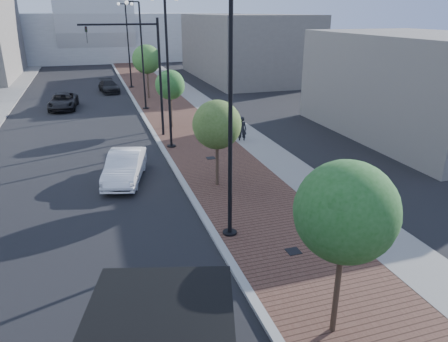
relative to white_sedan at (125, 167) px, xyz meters
name	(u,v)px	position (x,y,z in m)	size (l,w,h in m)	color
sidewalk	(166,95)	(6.27, 22.75, -0.72)	(7.00, 140.00, 0.12)	#4C2D23
concrete_strip	(191,94)	(8.97, 22.75, -0.71)	(2.40, 140.00, 0.13)	slate
curb	(132,97)	(2.77, 22.75, -0.71)	(0.30, 140.00, 0.14)	gray
white_sedan	(125,167)	(0.00, 0.00, 0.00)	(1.64, 4.72, 1.55)	silver
dark_car_mid	(63,101)	(-3.73, 19.46, -0.09)	(2.29, 4.97, 1.38)	black
dark_car_far	(109,86)	(0.74, 26.95, -0.13)	(1.80, 4.43, 1.29)	black
pedestrian	(242,129)	(8.21, 4.65, 0.12)	(0.66, 0.43, 1.80)	black
streetlight_1	(227,131)	(3.26, -7.25, 3.57)	(1.44, 0.56, 9.21)	black
streetlight_2	(168,73)	(3.37, 4.75, 4.04)	(1.72, 0.56, 9.28)	black
streetlight_3	(141,61)	(3.26, 16.75, 3.57)	(1.44, 0.56, 9.21)	black
streetlight_4	(128,45)	(3.37, 28.75, 4.04)	(1.72, 0.56, 9.28)	black
traffic_mast	(146,66)	(2.47, 7.75, 4.21)	(5.09, 0.20, 8.00)	black
tree_0	(347,212)	(4.42, -13.22, 2.97)	(2.61, 2.60, 5.07)	#382619
tree_1	(218,125)	(4.42, -2.22, 2.46)	(2.44, 2.40, 4.44)	#382619
tree_2	(170,85)	(4.42, 9.78, 2.51)	(2.25, 2.18, 4.39)	#382619
tree_3	(147,59)	(4.42, 21.78, 3.15)	(2.82, 2.82, 5.35)	#382619
convention_center	(93,24)	(0.77, 67.75, 5.23)	(50.00, 30.00, 50.00)	#A1A6AB
commercial_block_ne	(244,47)	(18.77, 32.75, 3.22)	(12.00, 22.00, 8.00)	#615C57
commercial_block_e	(420,86)	(20.77, 2.75, 2.72)	(10.00, 16.00, 7.00)	slate
utility_cover_1	(293,251)	(5.17, -9.25, -0.65)	(0.50, 0.50, 0.02)	black
utility_cover_2	(211,158)	(5.17, 1.75, -0.65)	(0.50, 0.50, 0.02)	black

